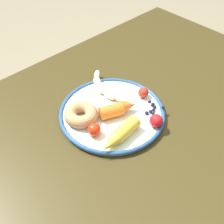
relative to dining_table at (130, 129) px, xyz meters
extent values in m
plane|color=gray|center=(0.00, 0.00, -0.65)|extent=(6.00, 6.00, 0.00)
cube|color=#382F14|center=(0.00, 0.00, 0.07)|extent=(1.24, 0.83, 0.03)
cube|color=#37340F|center=(-0.56, -0.35, -0.30)|extent=(0.05, 0.05, 0.70)
cylinder|color=silver|center=(0.05, -0.03, 0.09)|extent=(0.30, 0.30, 0.01)
torus|color=#264F87|center=(0.05, -0.03, 0.09)|extent=(0.32, 0.32, 0.01)
ellipsoid|color=beige|center=(-0.03, -0.19, 0.10)|extent=(0.05, 0.05, 0.02)
ellipsoid|color=beige|center=(0.00, -0.16, 0.11)|extent=(0.05, 0.05, 0.02)
ellipsoid|color=beige|center=(0.01, -0.12, 0.11)|extent=(0.04, 0.05, 0.03)
ellipsoid|color=beige|center=(0.02, -0.08, 0.11)|extent=(0.03, 0.05, 0.02)
ellipsoid|color=beige|center=(0.00, -0.04, 0.10)|extent=(0.04, 0.05, 0.02)
cylinder|color=orange|center=(0.06, -0.02, 0.11)|extent=(0.08, 0.06, 0.04)
cone|color=orange|center=(0.01, 0.00, 0.11)|extent=(0.06, 0.05, 0.04)
cylinder|color=yellow|center=(0.08, 0.06, 0.11)|extent=(0.09, 0.05, 0.04)
cone|color=yellow|center=(0.15, 0.06, 0.11)|extent=(0.06, 0.04, 0.04)
torus|color=tan|center=(0.14, -0.07, 0.11)|extent=(0.14, 0.14, 0.04)
sphere|color=#191638|center=(-0.04, 0.05, 0.10)|extent=(0.01, 0.01, 0.01)
sphere|color=#191638|center=(-0.03, 0.06, 0.10)|extent=(0.01, 0.01, 0.01)
sphere|color=#191638|center=(-0.05, 0.05, 0.10)|extent=(0.01, 0.01, 0.01)
sphere|color=#191638|center=(-0.03, 0.05, 0.10)|extent=(0.01, 0.01, 0.01)
sphere|color=#191638|center=(-0.06, 0.04, 0.10)|extent=(0.01, 0.01, 0.01)
sphere|color=#191638|center=(-0.02, 0.05, 0.10)|extent=(0.01, 0.01, 0.01)
sphere|color=#191638|center=(-0.06, 0.07, 0.11)|extent=(0.01, 0.01, 0.01)
sphere|color=#191638|center=(-0.05, 0.03, 0.11)|extent=(0.01, 0.01, 0.01)
sphere|color=red|center=(0.15, 0.00, 0.11)|extent=(0.04, 0.04, 0.04)
sphere|color=red|center=(-0.07, -0.01, 0.11)|extent=(0.03, 0.03, 0.03)
sphere|color=red|center=(0.00, 0.09, 0.11)|extent=(0.04, 0.04, 0.04)
camera|label=1|loc=(0.45, 0.39, 0.67)|focal=43.82mm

